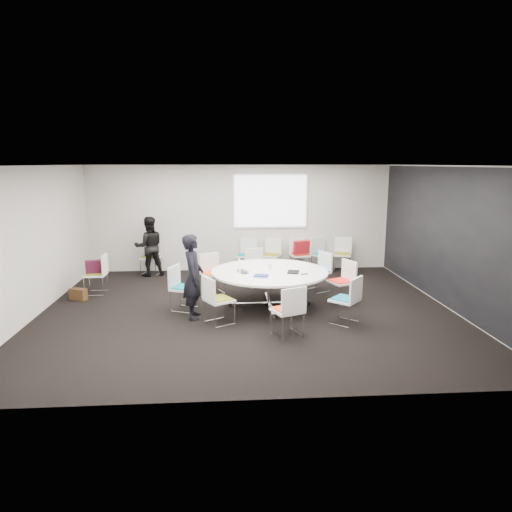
{
  "coord_description": "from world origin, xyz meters",
  "views": [
    {
      "loc": [
        -0.44,
        -8.6,
        2.85
      ],
      "look_at": [
        0.2,
        0.4,
        1.0
      ],
      "focal_mm": 32.0,
      "sensor_mm": 36.0,
      "label": 1
    }
  ],
  "objects": [
    {
      "name": "chair_ring_c",
      "position": [
        0.32,
        1.71,
        0.28
      ],
      "size": [
        0.59,
        0.58,
        0.88
      ],
      "rotation": [
        0.0,
        0.0,
        3.5
      ],
      "color": "silver",
      "rests_on": "ground"
    },
    {
      "name": "chair_back_b",
      "position": [
        0.79,
        3.16,
        0.28
      ],
      "size": [
        0.61,
        0.6,
        0.88
      ],
      "rotation": [
        0.0,
        0.0,
        2.71
      ],
      "color": "silver",
      "rests_on": "ground"
    },
    {
      "name": "notebook_black",
      "position": [
        0.91,
        0.05,
        0.74
      ],
      "size": [
        0.28,
        0.34,
        0.02
      ],
      "primitive_type": "cube",
      "rotation": [
        0.0,
        0.0,
        -0.23
      ],
      "color": "black",
      "rests_on": "conference_table"
    },
    {
      "name": "cup",
      "position": [
        0.49,
        0.46,
        0.78
      ],
      "size": [
        0.08,
        0.08,
        0.09
      ],
      "primitive_type": "cylinder",
      "color": "white",
      "rests_on": "conference_table"
    },
    {
      "name": "papers_front",
      "position": [
        1.06,
        0.2,
        0.73
      ],
      "size": [
        0.36,
        0.32,
        0.0
      ],
      "primitive_type": "cube",
      "rotation": [
        0.0,
        0.0,
        -0.45
      ],
      "color": "silver",
      "rests_on": "conference_table"
    },
    {
      "name": "chair_ring_a",
      "position": [
        1.96,
        0.33,
        0.28
      ],
      "size": [
        0.6,
        0.6,
        0.88
      ],
      "rotation": [
        0.0,
        0.0,
        2.0
      ],
      "color": "silver",
      "rests_on": "ground"
    },
    {
      "name": "conference_table",
      "position": [
        0.46,
        0.23,
        0.55
      ],
      "size": [
        2.33,
        2.33,
        0.73
      ],
      "color": "silver",
      "rests_on": "ground"
    },
    {
      "name": "brown_bag",
      "position": [
        -3.54,
        0.94,
        0.12
      ],
      "size": [
        0.39,
        0.29,
        0.24
      ],
      "primitive_type": "cube",
      "rotation": [
        0.0,
        0.0,
        -0.4
      ],
      "color": "#3D2713",
      "rests_on": "ground"
    },
    {
      "name": "laptop",
      "position": [
        -0.04,
        0.17,
        0.74
      ],
      "size": [
        0.33,
        0.4,
        0.03
      ],
      "primitive_type": "imported",
      "rotation": [
        0.0,
        0.0,
        1.96
      ],
      "color": "#333338",
      "rests_on": "conference_table"
    },
    {
      "name": "maroon_bag",
      "position": [
        -3.27,
        1.36,
        0.62
      ],
      "size": [
        0.42,
        0.23,
        0.28
      ],
      "primitive_type": "cube",
      "rotation": [
        0.0,
        0.0,
        0.25
      ],
      "color": "#401125",
      "rests_on": "chair_spare_left"
    },
    {
      "name": "person_back",
      "position": [
        -2.35,
        2.96,
        0.76
      ],
      "size": [
        0.87,
        0.76,
        1.52
      ],
      "primitive_type": "imported",
      "rotation": [
        0.0,
        0.0,
        3.42
      ],
      "color": "black",
      "rests_on": "ground"
    },
    {
      "name": "papers_right",
      "position": [
        0.91,
        0.52,
        0.73
      ],
      "size": [
        0.37,
        0.35,
        0.0
      ],
      "primitive_type": "cube",
      "rotation": [
        0.0,
        0.0,
        0.66
      ],
      "color": "silver",
      "rests_on": "conference_table"
    },
    {
      "name": "chair_ring_e",
      "position": [
        -1.25,
        0.08,
        0.28
      ],
      "size": [
        0.59,
        0.59,
        0.88
      ],
      "rotation": [
        0.0,
        0.0,
        4.33
      ],
      "color": "silver",
      "rests_on": "ground"
    },
    {
      "name": "chair_back_c",
      "position": [
        1.56,
        3.16,
        0.28
      ],
      "size": [
        0.55,
        0.54,
        0.88
      ],
      "rotation": [
        0.0,
        0.0,
        3.36
      ],
      "color": "silver",
      "rests_on": "ground"
    },
    {
      "name": "chair_back_a",
      "position": [
        0.15,
        3.16,
        0.28
      ],
      "size": [
        0.58,
        0.57,
        0.88
      ],
      "rotation": [
        0.0,
        0.0,
        2.81
      ],
      "color": "silver",
      "rests_on": "ground"
    },
    {
      "name": "tablet_folio",
      "position": [
        0.25,
        -0.21,
        0.74
      ],
      "size": [
        0.31,
        0.27,
        0.03
      ],
      "primitive_type": "cube",
      "rotation": [
        0.0,
        0.0,
        -0.3
      ],
      "color": "navy",
      "rests_on": "conference_table"
    },
    {
      "name": "chair_back_d",
      "position": [
        2.15,
        3.13,
        0.28
      ],
      "size": [
        0.61,
        0.6,
        0.88
      ],
      "rotation": [
        0.0,
        0.0,
        3.57
      ],
      "color": "silver",
      "rests_on": "ground"
    },
    {
      "name": "phone",
      "position": [
        1.1,
        -0.11,
        0.73
      ],
      "size": [
        0.16,
        0.11,
        0.01
      ],
      "primitive_type": "cube",
      "rotation": [
        0.0,
        0.0,
        0.34
      ],
      "color": "black",
      "rests_on": "conference_table"
    },
    {
      "name": "chair_back_e",
      "position": [
        2.71,
        3.16,
        0.28
      ],
      "size": [
        0.58,
        0.57,
        0.88
      ],
      "rotation": [
        0.0,
        0.0,
        2.81
      ],
      "color": "silver",
      "rests_on": "ground"
    },
    {
      "name": "red_jacket",
      "position": [
        1.56,
        2.94,
        0.7
      ],
      "size": [
        0.47,
        0.28,
        0.36
      ],
      "primitive_type": "cube",
      "rotation": [
        0.17,
        0.0,
        0.31
      ],
      "color": "#AE151F",
      "rests_on": "chair_back_c"
    },
    {
      "name": "chair_ring_d",
      "position": [
        -0.7,
        1.21,
        0.28
      ],
      "size": [
        0.6,
        0.6,
        0.88
      ],
      "rotation": [
        0.0,
        0.0,
        3.57
      ],
      "color": "silver",
      "rests_on": "ground"
    },
    {
      "name": "chair_ring_g",
      "position": [
        0.6,
        -1.44,
        0.28
      ],
      "size": [
        0.6,
        0.59,
        0.88
      ],
      "rotation": [
        0.0,
        0.0,
        6.67
      ],
      "color": "silver",
      "rests_on": "ground"
    },
    {
      "name": "chair_ring_b",
      "position": [
        1.66,
        1.23,
        0.28
      ],
      "size": [
        0.61,
        0.62,
        0.88
      ],
      "rotation": [
        0.0,
        0.0,
        2.08
      ],
      "color": "silver",
      "rests_on": "ground"
    },
    {
      "name": "chair_person_back",
      "position": [
        -2.34,
        3.13,
        0.28
      ],
      "size": [
        0.55,
        0.54,
        0.88
      ],
      "rotation": [
        0.0,
        0.0,
        2.91
      ],
      "color": "silver",
      "rests_on": "ground"
    },
    {
      "name": "projection_screen",
      "position": [
        0.8,
        3.46,
        1.85
      ],
      "size": [
        1.9,
        0.03,
        1.35
      ],
      "primitive_type": "cube",
      "color": "white",
      "rests_on": "room_shell"
    },
    {
      "name": "room_shell",
      "position": [
        0.09,
        0.0,
        1.4
      ],
      "size": [
        8.08,
        7.08,
        2.88
      ],
      "color": "black",
      "rests_on": "ground"
    },
    {
      "name": "chair_spare_left",
      "position": [
        -3.25,
        1.36,
        0.28
      ],
      "size": [
        0.45,
        0.46,
        0.88
      ],
      "rotation": [
        0.0,
        0.0,
        1.58
      ],
      "color": "silver",
      "rests_on": "ground"
    },
    {
      "name": "chair_ring_f",
      "position": [
        -0.56,
        -0.76,
        0.28
      ],
      "size": [
        0.62,
        0.62,
        0.88
      ],
      "rotation": [
        0.0,
        0.0,
        5.24
      ],
      "color": "silver",
      "rests_on": "ground"
    },
    {
      "name": "laptop_lid",
      "position": [
        -0.14,
        0.21,
        0.86
      ],
      "size": [
        0.04,
        0.3,
        0.22
      ],
      "primitive_type": "cube",
      "rotation": [
        0.0,
        0.0,
        1.65
      ],
      "color": "silver",
      "rests_on": "conference_table"
    },
    {
      "name": "chair_ring_h",
      "position": [
        1.71,
        -0.91,
        0.28
      ],
      "size": [
        0.64,
        0.64,
        0.88
      ],
      "rotation": [
        0.0,
        0.0,
        7.13
      ],
      "color": "silver",
      "rests_on": "ground"
    },
    {
      "name": "person_main",
      "position": [
        -1.02,
        -0.39,
        0.79
      ],
      "size": [
        0.38,
        0.58,
        1.58
      ],
      "primitive_type": "imported",
      "rotation": [
        0.0,
        0.0,
        1.57
      ],
      "color": "black",
      "rests_on": "ground"
    }
  ]
}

